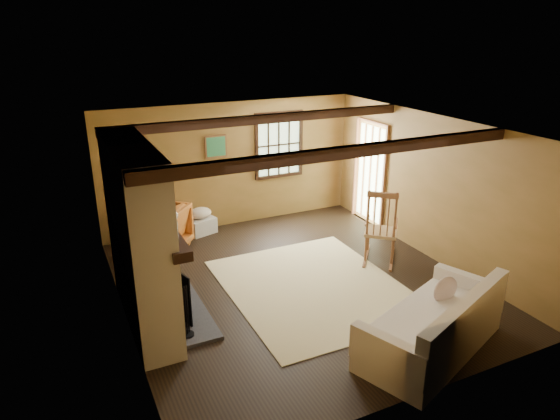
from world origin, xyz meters
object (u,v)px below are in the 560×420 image
sofa (436,329)px  armchair (159,229)px  fireplace (141,244)px  rocking_chair (381,230)px  laundry_basket (201,225)px

sofa → armchair: 4.89m
fireplace → rocking_chair: bearing=2.4°
rocking_chair → sofa: (-0.89, -2.35, -0.23)m
fireplace → laundry_basket: bearing=59.4°
fireplace → rocking_chair: (3.88, 0.16, -0.57)m
sofa → laundry_basket: 4.97m
laundry_basket → armchair: size_ratio=0.55×
rocking_chair → laundry_basket: 3.39m
rocking_chair → armchair: (-3.26, 1.92, -0.12)m
laundry_basket → armchair: bearing=-152.1°
sofa → fireplace: bearing=122.5°
rocking_chair → sofa: size_ratio=0.55×
rocking_chair → laundry_basket: (-2.37, 2.39, -0.38)m
laundry_basket → armchair: 1.03m
armchair → sofa: bearing=70.1°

